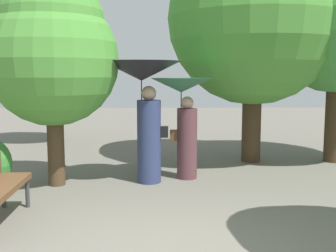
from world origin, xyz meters
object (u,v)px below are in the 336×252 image
Objects in this scene: person_left at (144,92)px; tree_far_back at (254,5)px; person_right at (183,106)px; tree_mid_left at (53,49)px; tree_near_left at (55,44)px.

person_left is 3.39m from tree_far_back.
person_right is at bearing -66.27° from person_left.
tree_far_back reaches higher than person_right.
tree_mid_left is at bearing 103.56° from person_right.
tree_mid_left is 0.67× the size of tree_far_back.
person_right is (0.71, 0.27, -0.28)m from person_left.
person_left is 1.70m from tree_mid_left.
tree_near_left is at bearing 152.20° from tree_far_back.
person_left reaches higher than person_right.
tree_far_back reaches higher than tree_mid_left.
tree_near_left is 4.65m from tree_mid_left.
tree_far_back reaches higher than tree_near_left.
tree_far_back is at bearing -50.22° from person_left.
person_right is 0.34× the size of tree_far_back.
person_left is at bearing 5.91° from tree_mid_left.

